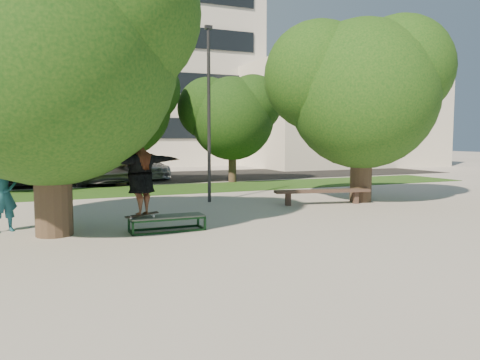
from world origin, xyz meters
name	(u,v)px	position (x,y,z in m)	size (l,w,h in m)	color
ground	(238,229)	(0.00, 0.00, 0.00)	(120.00, 120.00, 0.00)	gray
grass_strip	(176,189)	(1.00, 9.50, 0.01)	(30.00, 4.00, 0.02)	#1D4012
asphalt_strip	(128,178)	(0.00, 16.00, 0.01)	(40.00, 8.00, 0.01)	black
tree_left	(43,42)	(-4.29, 1.09, 4.42)	(6.96, 5.95, 7.12)	#38281E
tree_right	(360,85)	(5.92, 3.08, 4.09)	(6.24, 5.33, 6.51)	#38281E
bg_tree_mid	(117,100)	(-1.08, 12.08, 4.02)	(5.76, 4.92, 6.24)	#38281E
bg_tree_right	(231,113)	(4.43, 11.57, 3.49)	(5.04, 4.31, 5.43)	#38281E
lamppost	(209,112)	(1.00, 5.00, 3.15)	(0.25, 0.15, 6.11)	#2D2D30
office_building	(70,70)	(-2.00, 31.98, 8.00)	(30.00, 14.12, 16.00)	silver
side_building	(337,117)	(18.00, 22.00, 4.00)	(15.00, 10.00, 8.00)	silver
grind_box	(167,223)	(-1.66, 0.47, 0.19)	(1.80, 0.60, 0.38)	black
skater_rig	(141,180)	(-2.27, 0.47, 1.28)	(2.10, 1.14, 1.73)	white
bystander	(3,195)	(-5.31, 1.92, 0.91)	(0.66, 0.43, 1.81)	#195062
bench	(322,192)	(4.32, 2.88, 0.43)	(3.33, 1.11, 0.51)	#443229
car_silver_a	(28,170)	(-5.10, 14.13, 0.71)	(1.67, 4.14, 1.41)	#9D9DA2
car_dark	(30,169)	(-5.00, 14.16, 0.76)	(1.61, 4.63, 1.52)	black
car_grey	(95,167)	(-2.00, 13.95, 0.82)	(2.72, 5.91, 1.64)	#5A5A5F
car_silver_b	(142,166)	(0.70, 15.68, 0.70)	(1.97, 4.83, 1.40)	#AAAAAE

